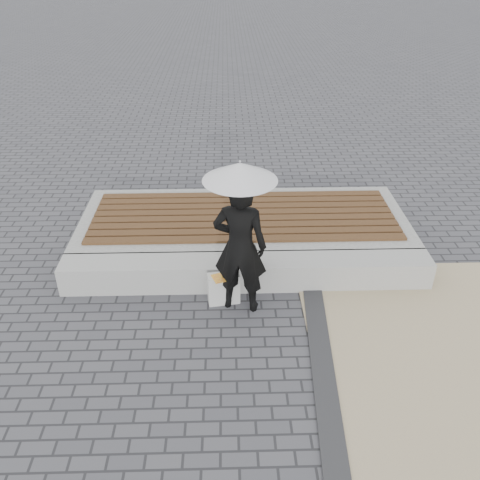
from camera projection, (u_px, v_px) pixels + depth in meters
name	position (u px, v px, depth m)	size (l,w,h in m)	color
ground	(252.00, 369.00, 5.65)	(80.00, 80.00, 0.00)	#46454A
edging_band	(327.00, 402.00, 5.23)	(0.25, 5.20, 0.04)	#2A2B2D
seating_ledge	(247.00, 272.00, 6.91)	(5.00, 0.45, 0.40)	#9B9C97
timber_platform	(244.00, 228.00, 7.93)	(5.00, 2.00, 0.40)	#A6A6A1
timber_decking	(244.00, 215.00, 7.82)	(4.60, 1.60, 0.04)	brown
woman	(240.00, 247.00, 6.13)	(0.66, 0.43, 1.81)	black
parasol	(240.00, 172.00, 5.62)	(0.85, 0.85, 1.09)	#AFAFB4
handbag	(242.00, 257.00, 6.62)	(0.37, 0.13, 0.26)	black
canvas_tote	(224.00, 289.00, 6.56)	(0.41, 0.17, 0.43)	#BBBBB6
magazine	(223.00, 277.00, 6.41)	(0.27, 0.20, 0.01)	#D14628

